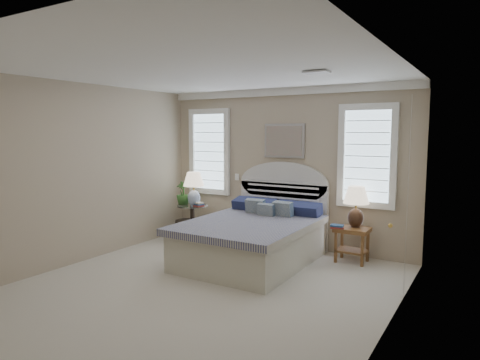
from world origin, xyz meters
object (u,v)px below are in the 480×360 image
object	(u,v)px
bed	(255,236)
lamp_right	(356,202)
lamp_left	(194,185)
side_table_left	(192,218)
floor_pot	(186,230)
nightstand_right	(352,237)

from	to	relation	value
bed	lamp_right	xyz separation A→B (m)	(1.32, 0.77, 0.53)
bed	lamp_left	bearing A→B (deg)	160.23
side_table_left	lamp_right	distance (m)	3.02
side_table_left	lamp_right	xyz separation A→B (m)	(2.97, 0.18, 0.53)
floor_pot	lamp_left	distance (m)	0.85
lamp_left	floor_pot	bearing A→B (deg)	-158.88
lamp_left	lamp_right	distance (m)	2.92
bed	floor_pot	world-z (taller)	bed
side_table_left	nightstand_right	bearing A→B (deg)	1.94
lamp_right	floor_pot	bearing A→B (deg)	-175.20
side_table_left	floor_pot	xyz separation A→B (m)	(-0.10, -0.08, -0.21)
side_table_left	lamp_right	world-z (taller)	lamp_right
nightstand_right	lamp_left	size ratio (longest dim) A/B	0.85
nightstand_right	lamp_right	world-z (taller)	lamp_right
side_table_left	lamp_left	distance (m)	0.63
lamp_left	lamp_right	bearing A→B (deg)	3.89
bed	lamp_right	distance (m)	1.62
bed	lamp_left	xyz separation A→B (m)	(-1.59, 0.57, 0.62)
bed	side_table_left	bearing A→B (deg)	160.26
bed	lamp_left	world-z (taller)	bed
side_table_left	bed	bearing A→B (deg)	-19.74
lamp_right	nightstand_right	bearing A→B (deg)	-104.98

